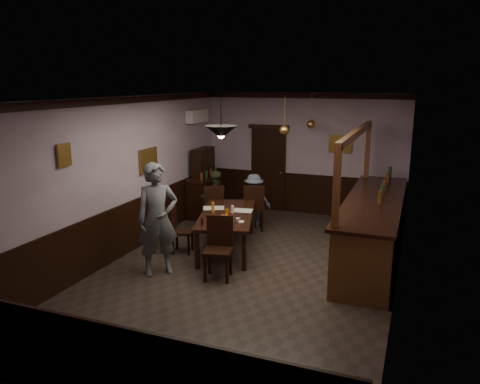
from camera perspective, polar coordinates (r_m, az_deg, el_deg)
The scene contains 31 objects.
room at distance 7.98m, azimuth 1.01°, elevation 0.57°, with size 5.01×8.01×3.01m.
dining_table at distance 9.17m, azimuth -1.62°, elevation -2.99°, with size 1.59×2.39×0.75m.
chair_far_left at distance 10.46m, azimuth -3.23°, elevation -1.61°, with size 0.60×0.60×1.03m.
chair_far_right at distance 10.37m, azimuth 1.66°, elevation -1.67°, with size 0.60×0.60×1.05m.
chair_near at distance 7.96m, azimuth -2.60°, elevation -6.40°, with size 0.55×0.55×1.05m.
chair_side at distance 9.18m, azimuth -7.50°, elevation -4.34°, with size 0.47×0.47×0.90m.
person_standing at distance 8.09m, azimuth -10.02°, elevation -3.30°, with size 0.71×0.47×1.95m, color slate.
person_seated_left at distance 10.71m, azimuth -3.12°, elevation -0.82°, with size 0.63×0.49×1.29m, color #3C4529.
person_seated_right at distance 10.64m, azimuth 1.69°, elevation -1.06°, with size 0.79×0.46×1.23m, color slate.
newspaper_left at distance 9.52m, azimuth -3.23°, elevation -1.95°, with size 0.42×0.30×0.01m, color silver.
newspaper_right at distance 9.32m, azimuth 0.24°, elevation -2.27°, with size 0.42×0.30×0.01m, color silver.
napkin at distance 8.95m, azimuth -2.02°, elevation -2.95°, with size 0.15×0.15×0.00m, color #DCAA51.
saucer at distance 8.59m, azimuth 0.02°, elevation -3.63°, with size 0.15×0.15×0.01m, color white.
coffee_cup at distance 8.54m, azimuth -0.27°, elevation -3.43°, with size 0.08×0.08×0.07m, color white.
pastry_plate at distance 8.62m, azimuth -2.30°, elevation -3.57°, with size 0.22×0.22×0.01m, color white.
pastry_ring_a at distance 8.66m, azimuth -2.46°, elevation -3.30°, with size 0.13×0.13×0.04m, color #C68C47.
pastry_ring_b at distance 8.62m, azimuth -1.90°, elevation -3.37°, with size 0.13×0.13×0.04m, color #C68C47.
soda_can at distance 9.01m, azimuth -1.55°, elevation -2.46°, with size 0.07×0.07×0.12m, color orange.
beer_glass at distance 9.22m, azimuth -3.32°, elevation -1.85°, with size 0.06×0.06×0.20m, color #BF721E.
water_glass at distance 9.15m, azimuth -0.92°, elevation -2.11°, with size 0.06×0.06×0.15m, color silver.
pepper_mill at distance 8.42m, azimuth -4.64°, elevation -3.58°, with size 0.04×0.04×0.14m, color black.
sideboard at distance 11.63m, azimuth -4.30°, elevation 0.44°, with size 0.45×1.27×1.68m.
bar_counter at distance 9.11m, azimuth 15.93°, elevation -4.11°, with size 1.00×4.31×2.42m.
door_back at distance 12.02m, azimuth 3.46°, elevation 2.73°, with size 0.90×0.06×2.10m, color black.
ac_unit at distance 11.42m, azimuth -5.26°, elevation 9.22°, with size 0.20×0.85×0.30m.
picture_left_small at distance 7.76m, azimuth -20.66°, elevation 4.24°, with size 0.04×0.28×0.36m.
picture_left_large at distance 9.73m, azimuth -11.08°, elevation 3.86°, with size 0.04×0.62×0.48m.
picture_back at distance 11.50m, azimuth 12.14°, elevation 5.75°, with size 0.55×0.04×0.42m.
pendant_iron at distance 8.04m, azimuth -2.32°, elevation 7.30°, with size 0.56×0.56×0.69m.
pendant_brass_mid at distance 9.56m, azimuth 5.43°, elevation 7.49°, with size 0.20×0.20×0.81m.
pendant_brass_far at distance 10.98m, azimuth 8.65°, elevation 8.16°, with size 0.20×0.20×0.81m.
Camera 1 is at (2.68, -7.31, 3.27)m, focal length 35.00 mm.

